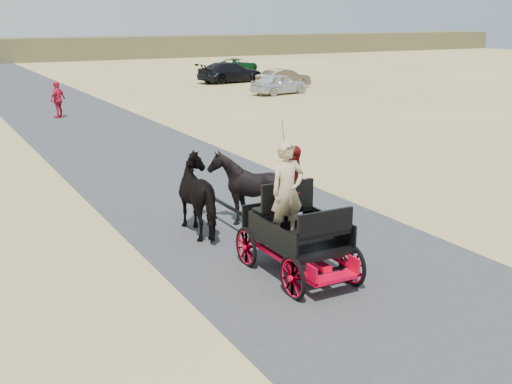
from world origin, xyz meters
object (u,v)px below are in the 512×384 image
carriage (297,256)px  car_c (231,72)px  car_b (283,79)px  pedestrian (58,100)px  car_d (237,66)px  car_a (279,84)px  horse_right (248,189)px  horse_left (204,196)px

carriage → car_c: 35.78m
carriage → car_c: (14.67, 32.63, 0.37)m
carriage → car_b: size_ratio=0.63×
pedestrian → car_d: size_ratio=0.39×
car_a → horse_right: bearing=137.2°
car_b → car_a: bearing=134.7°
horse_right → pedestrian: size_ratio=0.98×
horse_right → car_b: 29.10m
horse_left → horse_right: size_ratio=1.18×
horse_right → car_d: 40.68m
car_a → car_b: car_a is taller
carriage → car_b: (16.10, 27.60, 0.27)m
car_c → horse_right: bearing=147.5°
carriage → pedestrian: 21.45m
horse_left → horse_right: horse_right is taller
horse_left → pedestrian: 18.46m
horse_left → car_c: 33.31m
horse_right → pedestrian: 18.45m
carriage → horse_right: bearing=79.6°
car_c → horse_left: bearing=145.8°
horse_right → car_c: horse_right is taller
horse_left → car_a: size_ratio=0.54×
horse_left → carriage: bearing=100.4°
horse_right → car_d: size_ratio=0.38×
car_c → car_d: (3.92, 6.82, -0.11)m
car_b → car_d: 12.11m
carriage → car_a: bearing=60.3°
horse_left → pedestrian: pedestrian is taller
carriage → horse_left: (-0.55, 3.00, 0.49)m
pedestrian → car_a: (13.94, 3.31, -0.23)m
car_c → pedestrian: bearing=120.6°
carriage → car_c: car_c is taller
horse_right → car_d: horse_right is taller
car_a → car_d: size_ratio=0.84×
car_a → pedestrian: bearing=92.5°
horse_right → car_a: horse_right is taller
car_a → car_b: size_ratio=0.97×
horse_left → car_a: 26.24m
carriage → horse_left: 3.09m
carriage → car_c: size_ratio=0.48×
horse_left → horse_right: (1.10, 0.00, 0.00)m
pedestrian → car_b: 17.09m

